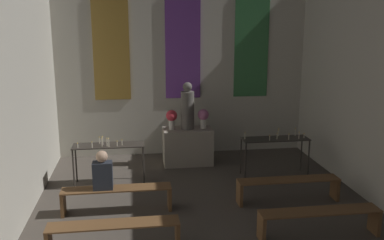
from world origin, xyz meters
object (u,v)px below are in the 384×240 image
Objects in this scene: candle_rack_left at (109,150)px; person_seated at (103,172)px; altar at (188,146)px; pew_third_left at (114,231)px; pew_back_right at (288,185)px; pew_back_left at (117,194)px; candle_rack_right at (275,143)px; flower_vase_right at (203,116)px; flower_vase_left at (172,117)px; pew_third_right at (319,218)px; statue at (188,108)px.

person_seated is at bearing -91.37° from candle_rack_left.
pew_third_left is (-1.68, -4.06, -0.11)m from altar.
candle_rack_left is at bearing 157.56° from pew_back_right.
pew_back_left is (0.21, -1.47, -0.44)m from candle_rack_left.
candle_rack_right is 3.89m from pew_back_left.
flower_vase_right reaches higher than candle_rack_right.
pew_back_left and pew_back_right have the same top height.
person_seated is (-1.53, -2.61, -0.40)m from flower_vase_left.
pew_third_right is 1.00× the size of pew_back_left.
candle_rack_left is at bearing -148.96° from altar.
flower_vase_left is 0.24× the size of pew_back_right.
candle_rack_left is at bearing 94.06° from pew_third_left.
pew_back_left is 3.36m from pew_back_right.
person_seated is (-0.24, 1.45, 0.46)m from pew_third_left.
candle_rack_right is at bearing -37.17° from flower_vase_right.
candle_rack_right is 0.76× the size of pew_third_right.
pew_third_right is (1.29, -4.06, -0.86)m from flower_vase_right.
pew_back_left is at bearing -81.98° from candle_rack_left.
flower_vase_left is 1.92m from candle_rack_left.
pew_back_right is (1.68, -2.61, -0.11)m from altar.
candle_rack_left is 4.64m from pew_third_right.
pew_back_right is (0.00, 1.45, 0.00)m from pew_third_right.
altar is at bearing 53.62° from person_seated.
flower_vase_left is at bearing 153.62° from candle_rack_right.
altar reaches higher than pew_back_left.
person_seated is (-3.81, -1.48, 0.02)m from candle_rack_right.
statue reaches higher than flower_vase_right.
altar is 0.60× the size of pew_third_right.
flower_vase_right is at bearing 107.55° from pew_third_right.
pew_back_left is at bearing 90.00° from pew_third_left.
candle_rack_right is 0.76× the size of pew_third_left.
pew_back_left is at bearing -157.52° from candle_rack_right.
pew_back_right is 3.63m from person_seated.
candle_rack_left is 3.89m from pew_back_right.
altar is 2.23m from candle_rack_left.
flower_vase_right reaches higher than altar.
candle_rack_left is 1.00× the size of candle_rack_right.
pew_third_right is (3.36, 0.00, 0.00)m from pew_third_left.
pew_back_left is at bearing -122.77° from altar.
pew_back_right is (2.08, -2.61, -0.86)m from flower_vase_left.
pew_third_left is at bearing -90.00° from pew_back_left.
pew_third_right is at bearing -67.53° from altar.
pew_third_left is at bearing -112.47° from altar.
pew_third_left is 3.36m from pew_third_right.
candle_rack_right is at bearing 0.05° from candle_rack_left.
person_seated is at bearing -126.38° from statue.
altar reaches higher than pew_third_right.
altar is at bearing 180.00° from flower_vase_right.
person_seated reaches higher than pew_third_left.
pew_third_left is 3.66m from pew_back_right.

